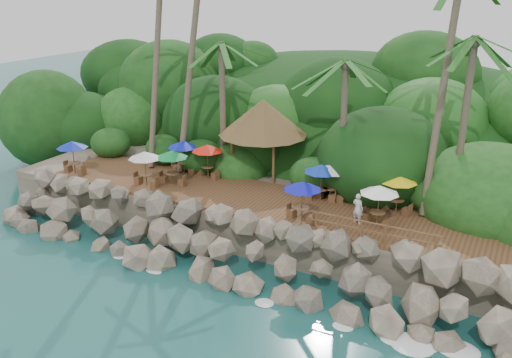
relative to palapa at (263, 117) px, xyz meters
The scene contains 12 objects.
ground 11.66m from the palapa, 80.89° to the right, with size 140.00×140.00×0.00m, color #19514F.
land_base 7.82m from the palapa, 75.07° to the left, with size 32.00×25.20×2.10m, color gray.
jungle_hill 14.79m from the palapa, 83.24° to the left, with size 44.80×28.00×15.40m, color #143811.
seawall 9.38m from the palapa, 78.66° to the right, with size 29.00×4.00×2.30m, color gray, non-canonical shape.
terrace 5.60m from the palapa, 68.11° to the right, with size 26.00×5.00×0.20m, color brown.
jungle_foliage 7.82m from the palapa, 72.27° to the left, with size 44.00×16.00×12.00m, color #143811, non-canonical shape.
foam_line 11.39m from the palapa, 80.61° to the right, with size 25.20×0.80×0.06m.
palms 7.21m from the palapa, 25.13° to the right, with size 24.16×6.93×14.77m.
palapa is the anchor object (origin of this frame).
dining_clusters 4.20m from the palapa, 79.45° to the right, with size 21.01×5.10×2.06m.
railing 11.23m from the palapa, 35.72° to the right, with size 6.10×0.10×1.00m.
waiter 9.25m from the palapa, 31.50° to the right, with size 0.57×0.37×1.56m, color silver.
Camera 1 is at (12.86, -18.66, 13.61)m, focal length 38.30 mm.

